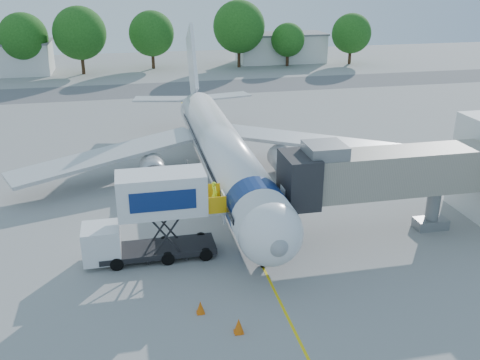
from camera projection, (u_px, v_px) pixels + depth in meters
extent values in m
plane|color=gray|center=(231.00, 203.00, 40.54)|extent=(160.00, 160.00, 0.00)
cube|color=yellow|center=(231.00, 203.00, 40.54)|extent=(0.15, 70.00, 0.01)
cube|color=#59595B|center=(175.00, 89.00, 78.67)|extent=(120.00, 10.00, 0.01)
cylinder|color=white|center=(224.00, 153.00, 42.15)|extent=(3.70, 28.00, 3.70)
sphere|color=white|center=(270.00, 233.00, 29.44)|extent=(3.70, 3.70, 3.70)
sphere|color=gray|center=(278.00, 247.00, 28.04)|extent=(1.10, 1.10, 1.10)
cone|color=white|center=(195.00, 103.00, 57.59)|extent=(3.70, 6.00, 3.70)
cube|color=white|center=(192.00, 63.00, 56.94)|extent=(0.35, 7.26, 8.29)
cube|color=#BBBDC0|center=(316.00, 141.00, 47.37)|extent=(16.17, 9.32, 1.42)
cube|color=#BBBDC0|center=(108.00, 155.00, 43.82)|extent=(16.17, 9.32, 1.42)
cylinder|color=#999BA0|center=(284.00, 162.00, 45.23)|extent=(2.10, 3.60, 2.10)
cylinder|color=#999BA0|center=(153.00, 172.00, 43.06)|extent=(2.10, 3.60, 2.10)
cube|color=black|center=(272.00, 228.00, 29.01)|extent=(2.60, 1.39, 0.81)
cylinder|color=navy|center=(257.00, 211.00, 32.17)|extent=(3.73, 2.00, 3.73)
cylinder|color=silver|center=(263.00, 256.00, 31.64)|extent=(0.16, 0.16, 1.50)
cylinder|color=black|center=(263.00, 262.00, 31.80)|extent=(0.25, 0.64, 0.64)
cylinder|color=black|center=(247.00, 168.00, 46.33)|extent=(0.35, 0.90, 0.90)
cylinder|color=black|center=(187.00, 172.00, 45.31)|extent=(0.35, 0.90, 0.90)
cube|color=gray|center=(389.00, 172.00, 34.33)|extent=(13.60, 2.60, 2.80)
cube|color=black|center=(299.00, 179.00, 33.13)|extent=(2.00, 3.20, 3.20)
cube|color=slate|center=(325.00, 150.00, 32.78)|extent=(2.40, 2.40, 0.80)
cylinder|color=slate|center=(433.00, 208.00, 36.10)|extent=(0.90, 0.90, 3.00)
cube|color=slate|center=(430.00, 223.00, 36.52)|extent=(2.20, 1.20, 0.70)
cylinder|color=black|center=(418.00, 225.00, 36.34)|extent=(0.30, 0.70, 0.70)
cylinder|color=black|center=(442.00, 222.00, 36.70)|extent=(0.30, 0.70, 0.70)
cube|color=black|center=(158.00, 249.00, 32.80)|extent=(7.00, 2.30, 0.35)
cube|color=white|center=(102.00, 243.00, 31.85)|extent=(2.20, 2.20, 2.10)
cube|color=black|center=(101.00, 236.00, 31.69)|extent=(1.90, 2.10, 0.70)
cube|color=white|center=(161.00, 193.00, 31.51)|extent=(5.20, 2.40, 2.50)
cube|color=navy|center=(163.00, 201.00, 30.40)|extent=(3.80, 0.04, 1.20)
cube|color=silver|center=(214.00, 207.00, 32.57)|extent=(1.10, 2.20, 0.10)
cube|color=#F1AD0C|center=(217.00, 206.00, 31.42)|extent=(1.10, 0.06, 1.10)
cube|color=#F1AD0C|center=(211.00, 192.00, 33.32)|extent=(1.10, 0.06, 1.10)
cylinder|color=black|center=(206.00, 255.00, 32.45)|extent=(0.80, 0.25, 0.80)
cylinder|color=black|center=(201.00, 239.00, 34.36)|extent=(0.80, 0.25, 0.80)
cylinder|color=black|center=(117.00, 264.00, 31.41)|extent=(0.80, 0.25, 0.80)
cylinder|color=black|center=(117.00, 247.00, 33.32)|extent=(0.80, 0.25, 0.80)
imported|color=#C5EB18|center=(214.00, 194.00, 32.27)|extent=(0.45, 0.63, 1.59)
cube|color=white|center=(350.00, 334.00, 24.80)|extent=(4.14, 2.59, 1.55)
cube|color=navy|center=(351.00, 326.00, 24.62)|extent=(2.48, 2.21, 0.39)
cylinder|color=black|center=(320.00, 354.00, 24.15)|extent=(0.81, 0.40, 0.77)
cylinder|color=black|center=(314.00, 332.00, 25.59)|extent=(0.81, 0.40, 0.77)
cylinder|color=black|center=(387.00, 351.00, 24.30)|extent=(0.81, 0.40, 0.77)
cylinder|color=black|center=(377.00, 330.00, 25.74)|extent=(0.81, 0.40, 0.77)
cone|color=#DB5C0B|center=(239.00, 326.00, 26.02)|extent=(0.50, 0.50, 0.80)
cube|color=#DB5C0B|center=(239.00, 332.00, 26.16)|extent=(0.46, 0.46, 0.05)
cone|color=#DB5C0B|center=(200.00, 307.00, 27.51)|extent=(0.45, 0.45, 0.71)
cube|color=#DB5C0B|center=(201.00, 313.00, 27.63)|extent=(0.40, 0.40, 0.04)
cube|color=silver|center=(281.00, 48.00, 100.24)|extent=(16.00, 7.00, 5.00)
cube|color=slate|center=(281.00, 34.00, 99.26)|extent=(16.40, 7.40, 0.30)
cylinder|color=#382314|center=(27.00, 64.00, 88.19)|extent=(0.56, 0.56, 3.55)
sphere|color=#1B4C14|center=(23.00, 37.00, 86.59)|extent=(7.88, 7.88, 7.88)
cylinder|color=#382314|center=(83.00, 62.00, 88.91)|extent=(0.56, 0.56, 3.88)
sphere|color=#1B4C14|center=(80.00, 33.00, 87.15)|extent=(8.62, 8.62, 8.62)
cylinder|color=#382314|center=(153.00, 59.00, 93.88)|extent=(0.56, 0.56, 3.49)
sphere|color=#1B4C14|center=(152.00, 34.00, 92.30)|extent=(7.77, 7.77, 7.77)
cylinder|color=#382314|center=(239.00, 56.00, 95.03)|extent=(0.56, 0.56, 4.08)
sphere|color=#1B4C14|center=(239.00, 27.00, 93.19)|extent=(9.06, 9.06, 9.06)
cylinder|color=#382314|center=(287.00, 58.00, 96.63)|extent=(0.56, 0.56, 2.68)
sphere|color=#1B4C14|center=(288.00, 40.00, 95.42)|extent=(5.96, 5.96, 5.96)
cylinder|color=#382314|center=(350.00, 55.00, 98.32)|extent=(0.56, 0.56, 3.21)
sphere|color=#1B4C14|center=(351.00, 33.00, 96.87)|extent=(7.13, 7.13, 7.13)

